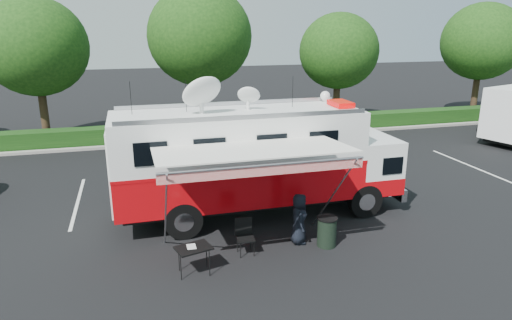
{
  "coord_description": "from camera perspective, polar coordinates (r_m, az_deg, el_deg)",
  "views": [
    {
      "loc": [
        -4.2,
        -14.74,
        6.62
      ],
      "look_at": [
        0.0,
        0.5,
        1.9
      ],
      "focal_mm": 32.0,
      "sensor_mm": 36.0,
      "label": 1
    }
  ],
  "objects": [
    {
      "name": "command_truck",
      "position": [
        15.96,
        0.17,
        0.12
      ],
      "size": [
        10.14,
        2.79,
        4.87
      ],
      "color": "black",
      "rests_on": "ground_plane"
    },
    {
      "name": "folding_table",
      "position": [
        12.76,
        -7.82,
        -10.93
      ],
      "size": [
        1.08,
        0.89,
        0.8
      ],
      "color": "black",
      "rests_on": "ground_plane"
    },
    {
      "name": "person",
      "position": [
        14.71,
        5.31,
        -10.21
      ],
      "size": [
        0.68,
        0.89,
        1.62
      ],
      "primitive_type": "imported",
      "rotation": [
        0.0,
        0.0,
        1.34
      ],
      "color": "black",
      "rests_on": "ground_plane"
    },
    {
      "name": "folding_chair",
      "position": [
        13.79,
        -1.45,
        -9.04
      ],
      "size": [
        0.56,
        0.58,
        1.08
      ],
      "color": "black",
      "rests_on": "ground_plane"
    },
    {
      "name": "stall_lines",
      "position": [
        19.29,
        -3.41,
        -3.47
      ],
      "size": [
        24.12,
        5.5,
        0.01
      ],
      "color": "silver",
      "rests_on": "ground_plane"
    },
    {
      "name": "ground_plane",
      "position": [
        16.7,
        0.46,
        -6.74
      ],
      "size": [
        120.0,
        120.0,
        0.0
      ],
      "primitive_type": "plane",
      "color": "black",
      "rests_on": "ground"
    },
    {
      "name": "awning",
      "position": [
        12.76,
        -0.27,
        0.8
      ],
      "size": [
        5.53,
        2.84,
        3.34
      ],
      "color": "white",
      "rests_on": "ground_plane"
    },
    {
      "name": "back_border",
      "position": [
        28.21,
        -4.58,
        13.28
      ],
      "size": [
        60.0,
        6.14,
        8.87
      ],
      "color": "#9E998E",
      "rests_on": "ground_plane"
    },
    {
      "name": "trash_bin",
      "position": [
        14.41,
        8.85,
        -8.82
      ],
      "size": [
        0.64,
        0.64,
        0.95
      ],
      "color": "black",
      "rests_on": "ground_plane"
    }
  ]
}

